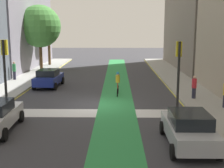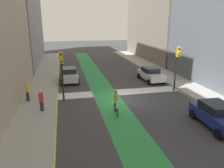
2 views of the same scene
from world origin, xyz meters
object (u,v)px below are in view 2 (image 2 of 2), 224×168
traffic_signal_near_left (177,61)px  car_white_left_near (151,74)px  pedestrian_sidewalk_right_a (27,91)px  cyclist_in_lane (116,102)px  traffic_signal_near_right (62,67)px  pedestrian_sidewalk_right_b (41,100)px  car_blue_left_far (217,115)px  car_silver_right_near (69,75)px

traffic_signal_near_left → car_white_left_near: size_ratio=1.03×
pedestrian_sidewalk_right_a → cyclist_in_lane: bearing=149.6°
traffic_signal_near_right → pedestrian_sidewalk_right_a: 3.60m
pedestrian_sidewalk_right_b → car_white_left_near: bearing=-149.6°
traffic_signal_near_right → pedestrian_sidewalk_right_b: (1.65, 2.31, -2.03)m
pedestrian_sidewalk_right_b → car_blue_left_far: bearing=157.1°
car_blue_left_far → pedestrian_sidewalk_right_b: (11.58, -4.90, 0.19)m
traffic_signal_near_right → car_white_left_near: (-10.05, -4.56, -2.22)m
car_silver_right_near → cyclist_in_lane: 10.62m
car_blue_left_far → cyclist_in_lane: size_ratio=2.30×
traffic_signal_near_right → car_silver_right_near: traffic_signal_near_right is taller
traffic_signal_near_left → pedestrian_sidewalk_right_a: 14.07m
car_white_left_near → pedestrian_sidewalk_right_b: 13.57m
traffic_signal_near_right → pedestrian_sidewalk_right_b: 3.49m
traffic_signal_near_left → pedestrian_sidewalk_right_a: size_ratio=2.50×
cyclist_in_lane → pedestrian_sidewalk_right_a: pedestrian_sidewalk_right_a is taller
traffic_signal_near_left → car_silver_right_near: size_ratio=1.05×
car_blue_left_far → car_white_left_near: same height
traffic_signal_near_right → car_blue_left_far: bearing=144.0°
traffic_signal_near_right → pedestrian_sidewalk_right_a: traffic_signal_near_right is taller
traffic_signal_near_right → car_silver_right_near: (-0.74, -6.36, -2.22)m
car_blue_left_far → pedestrian_sidewalk_right_a: bearing=-29.9°
traffic_signal_near_right → traffic_signal_near_left: size_ratio=0.97×
traffic_signal_near_right → cyclist_in_lane: traffic_signal_near_right is taller
traffic_signal_near_right → car_white_left_near: size_ratio=1.01×
traffic_signal_near_right → pedestrian_sidewalk_right_a: bearing=-4.2°
traffic_signal_near_left → pedestrian_sidewalk_right_a: bearing=0.6°
car_white_left_near → traffic_signal_near_left: bearing=101.6°
traffic_signal_near_left → car_silver_right_near: traffic_signal_near_left is taller
cyclist_in_lane → pedestrian_sidewalk_right_b: size_ratio=1.12×
cyclist_in_lane → pedestrian_sidewalk_right_a: 7.93m
car_silver_right_near → traffic_signal_near_left: bearing=149.5°
car_silver_right_near → cyclist_in_lane: size_ratio=2.26×
car_white_left_near → car_silver_right_near: 9.48m
car_silver_right_near → pedestrian_sidewalk_right_b: 8.99m
pedestrian_sidewalk_right_a → pedestrian_sidewalk_right_b: size_ratio=1.07×
traffic_signal_near_left → pedestrian_sidewalk_right_b: traffic_signal_near_left is taller
traffic_signal_near_right → cyclist_in_lane: (-3.83, 3.80, -2.05)m
traffic_signal_near_left → cyclist_in_lane: bearing=30.4°
car_blue_left_far → traffic_signal_near_left: bearing=-97.4°
traffic_signal_near_left → pedestrian_sidewalk_right_b: 13.01m
car_silver_right_near → car_white_left_near: bearing=169.0°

